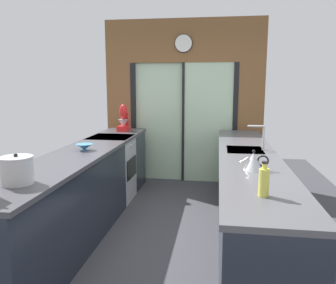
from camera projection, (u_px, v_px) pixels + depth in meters
The scene contains 11 objects.
ground_plane at pixel (168, 221), 4.18m from camera, with size 5.04×7.60×0.02m, color #38383D.
back_wall_unit at pixel (184, 92), 5.68m from camera, with size 2.64×0.12×2.70m.
left_counter_run at pixel (81, 192), 3.77m from camera, with size 0.62×3.80×0.92m.
right_counter_run at pixel (247, 195), 3.68m from camera, with size 0.62×3.80×0.92m.
sink_faucet at pixel (261, 134), 3.79m from camera, with size 0.19×0.02×0.28m.
oven_range at pixel (112, 169), 4.87m from camera, with size 0.60×0.60×0.92m.
mixing_bowl at pixel (84, 147), 3.79m from camera, with size 0.19×0.19×0.07m.
stand_mixer at pixel (124, 121), 5.36m from camera, with size 0.17×0.27×0.42m.
stock_pot at pixel (17, 170), 2.52m from camera, with size 0.24×0.24×0.23m.
kettle at pixel (254, 161), 2.91m from camera, with size 0.25×0.17×0.18m.
soap_bottle at pixel (264, 182), 2.24m from camera, with size 0.07×0.07×0.24m.
Camera 1 is at (0.58, -3.31, 1.66)m, focal length 36.36 mm.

